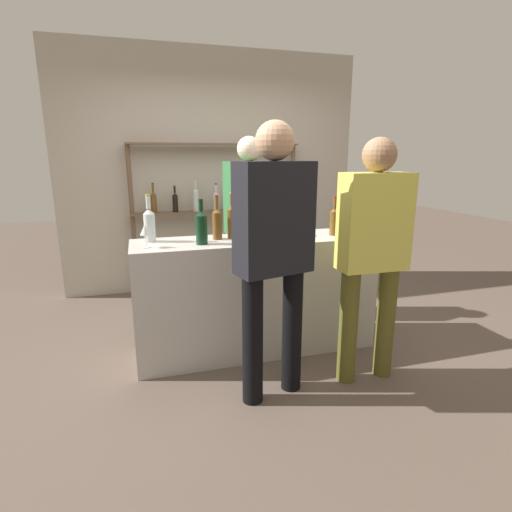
% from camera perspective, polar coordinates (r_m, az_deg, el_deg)
% --- Properties ---
extents(ground_plane, '(16.00, 16.00, 0.00)m').
position_cam_1_polar(ground_plane, '(3.52, 0.00, -12.95)').
color(ground_plane, brown).
extents(bar_counter, '(1.95, 0.52, 0.96)m').
position_cam_1_polar(bar_counter, '(3.33, 0.00, -5.60)').
color(bar_counter, '#B7B2AD').
rests_on(bar_counter, ground_plane).
extents(back_wall, '(3.55, 0.12, 2.80)m').
position_cam_1_polar(back_wall, '(4.95, -6.19, 11.72)').
color(back_wall, '#B2A899').
rests_on(back_wall, ground_plane).
extents(back_shelf, '(1.98, 0.18, 1.74)m').
position_cam_1_polar(back_shelf, '(4.79, -5.53, 8.62)').
color(back_shelf, brown).
rests_on(back_shelf, ground_plane).
extents(counter_bottle_0, '(0.07, 0.07, 0.35)m').
position_cam_1_polar(counter_bottle_0, '(3.17, -5.58, 4.76)').
color(counter_bottle_0, brown).
rests_on(counter_bottle_0, bar_counter).
extents(counter_bottle_1, '(0.09, 0.09, 0.34)m').
position_cam_1_polar(counter_bottle_1, '(3.00, -7.79, 4.22)').
color(counter_bottle_1, black).
rests_on(counter_bottle_1, bar_counter).
extents(counter_bottle_2, '(0.07, 0.07, 0.37)m').
position_cam_1_polar(counter_bottle_2, '(3.21, -3.47, 5.08)').
color(counter_bottle_2, brown).
rests_on(counter_bottle_2, bar_counter).
extents(counter_bottle_3, '(0.09, 0.09, 0.36)m').
position_cam_1_polar(counter_bottle_3, '(3.17, -14.97, 4.45)').
color(counter_bottle_3, silver).
rests_on(counter_bottle_3, bar_counter).
extents(counter_bottle_4, '(0.09, 0.09, 0.34)m').
position_cam_1_polar(counter_bottle_4, '(3.07, -2.10, 4.36)').
color(counter_bottle_4, black).
rests_on(counter_bottle_4, bar_counter).
extents(counter_bottle_5, '(0.07, 0.07, 0.32)m').
position_cam_1_polar(counter_bottle_5, '(3.39, 11.09, 5.02)').
color(counter_bottle_5, brown).
rests_on(counter_bottle_5, bar_counter).
extents(wine_glass, '(0.08, 0.08, 0.17)m').
position_cam_1_polar(wine_glass, '(2.97, -15.56, 3.53)').
color(wine_glass, silver).
rests_on(wine_glass, bar_counter).
extents(ice_bucket, '(0.20, 0.20, 0.21)m').
position_cam_1_polar(ice_bucket, '(3.30, 1.97, 4.76)').
color(ice_bucket, '#846647').
rests_on(ice_bucket, bar_counter).
extents(cork_jar, '(0.13, 0.13, 0.16)m').
position_cam_1_polar(cork_jar, '(3.12, 3.13, 3.62)').
color(cork_jar, silver).
rests_on(cork_jar, bar_counter).
extents(customer_center, '(0.52, 0.32, 1.81)m').
position_cam_1_polar(customer_center, '(2.51, 2.57, 1.67)').
color(customer_center, black).
rests_on(customer_center, ground_plane).
extents(customer_right, '(0.48, 0.23, 1.72)m').
position_cam_1_polar(customer_right, '(2.86, 16.36, 1.52)').
color(customer_right, brown).
rests_on(customer_right, ground_plane).
extents(server_behind_counter, '(0.50, 0.29, 1.78)m').
position_cam_1_polar(server_behind_counter, '(3.94, -0.94, 6.06)').
color(server_behind_counter, black).
rests_on(server_behind_counter, ground_plane).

